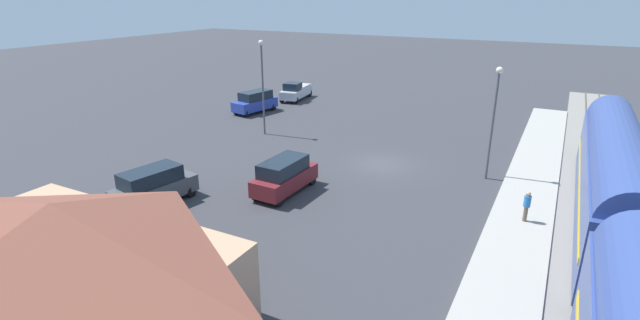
{
  "coord_description": "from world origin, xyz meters",
  "views": [
    {
      "loc": [
        -10.99,
        30.42,
        11.9
      ],
      "look_at": [
        3.14,
        3.76,
        1.0
      ],
      "focal_mm": 26.18,
      "sensor_mm": 36.0,
      "label": 1
    }
  ],
  "objects_px": {
    "pickup_silver": "(296,91)",
    "pedestrian_on_platform": "(527,204)",
    "station_building": "(61,265)",
    "suv_charcoal": "(153,186)",
    "suv_blue": "(255,101)",
    "light_pole_near_platform": "(494,110)",
    "suv_maroon": "(284,175)",
    "light_pole_lot_center": "(262,77)"
  },
  "relations": [
    {
      "from": "pickup_silver",
      "to": "pedestrian_on_platform",
      "type": "bearing_deg",
      "value": 141.71
    },
    {
      "from": "station_building",
      "to": "pickup_silver",
      "type": "bearing_deg",
      "value": -71.42
    },
    {
      "from": "suv_charcoal",
      "to": "suv_blue",
      "type": "relative_size",
      "value": 1.0
    },
    {
      "from": "suv_blue",
      "to": "light_pole_near_platform",
      "type": "height_order",
      "value": "light_pole_near_platform"
    },
    {
      "from": "suv_charcoal",
      "to": "suv_maroon",
      "type": "height_order",
      "value": "same"
    },
    {
      "from": "suv_blue",
      "to": "light_pole_near_platform",
      "type": "bearing_deg",
      "value": 162.16
    },
    {
      "from": "station_building",
      "to": "pedestrian_on_platform",
      "type": "bearing_deg",
      "value": -130.53
    },
    {
      "from": "suv_maroon",
      "to": "suv_blue",
      "type": "distance_m",
      "value": 21.3
    },
    {
      "from": "station_building",
      "to": "pickup_silver",
      "type": "xyz_separation_m",
      "value": [
        12.71,
        -37.81,
        -1.62
      ]
    },
    {
      "from": "station_building",
      "to": "suv_charcoal",
      "type": "relative_size",
      "value": 2.47
    },
    {
      "from": "suv_charcoal",
      "to": "light_pole_lot_center",
      "type": "relative_size",
      "value": 0.64
    },
    {
      "from": "suv_blue",
      "to": "station_building",
      "type": "bearing_deg",
      "value": 113.57
    },
    {
      "from": "suv_maroon",
      "to": "light_pole_lot_center",
      "type": "distance_m",
      "value": 13.71
    },
    {
      "from": "light_pole_near_platform",
      "to": "light_pole_lot_center",
      "type": "bearing_deg",
      "value": -5.17
    },
    {
      "from": "light_pole_near_platform",
      "to": "suv_blue",
      "type": "bearing_deg",
      "value": -17.84
    },
    {
      "from": "light_pole_near_platform",
      "to": "suv_charcoal",
      "type": "bearing_deg",
      "value": 38.68
    },
    {
      "from": "station_building",
      "to": "suv_maroon",
      "type": "xyz_separation_m",
      "value": [
        -0.41,
        -14.35,
        -1.5
      ]
    },
    {
      "from": "suv_maroon",
      "to": "pedestrian_on_platform",
      "type": "bearing_deg",
      "value": -170.77
    },
    {
      "from": "suv_blue",
      "to": "light_pole_near_platform",
      "type": "distance_m",
      "value": 26.04
    },
    {
      "from": "pickup_silver",
      "to": "suv_blue",
      "type": "bearing_deg",
      "value": 84.91
    },
    {
      "from": "pedestrian_on_platform",
      "to": "light_pole_lot_center",
      "type": "height_order",
      "value": "light_pole_lot_center"
    },
    {
      "from": "station_building",
      "to": "pedestrian_on_platform",
      "type": "xyz_separation_m",
      "value": [
        -14.18,
        -16.58,
        -1.37
      ]
    },
    {
      "from": "pedestrian_on_platform",
      "to": "suv_charcoal",
      "type": "relative_size",
      "value": 0.33
    },
    {
      "from": "station_building",
      "to": "suv_maroon",
      "type": "relative_size",
      "value": 2.57
    },
    {
      "from": "pickup_silver",
      "to": "light_pole_near_platform",
      "type": "distance_m",
      "value": 28.52
    },
    {
      "from": "suv_charcoal",
      "to": "light_pole_near_platform",
      "type": "height_order",
      "value": "light_pole_near_platform"
    },
    {
      "from": "station_building",
      "to": "light_pole_near_platform",
      "type": "relative_size",
      "value": 1.7
    },
    {
      "from": "station_building",
      "to": "suv_maroon",
      "type": "distance_m",
      "value": 14.43
    },
    {
      "from": "light_pole_lot_center",
      "to": "light_pole_near_platform",
      "type": "bearing_deg",
      "value": 174.83
    },
    {
      "from": "suv_charcoal",
      "to": "light_pole_near_platform",
      "type": "bearing_deg",
      "value": -141.32
    },
    {
      "from": "pedestrian_on_platform",
      "to": "suv_maroon",
      "type": "xyz_separation_m",
      "value": [
        13.77,
        2.24,
        -0.13
      ]
    },
    {
      "from": "station_building",
      "to": "light_pole_near_platform",
      "type": "distance_m",
      "value": 25.4
    },
    {
      "from": "suv_charcoal",
      "to": "pickup_silver",
      "type": "relative_size",
      "value": 0.92
    },
    {
      "from": "station_building",
      "to": "suv_maroon",
      "type": "bearing_deg",
      "value": -91.65
    },
    {
      "from": "suv_maroon",
      "to": "pickup_silver",
      "type": "distance_m",
      "value": 26.88
    },
    {
      "from": "pickup_silver",
      "to": "light_pole_lot_center",
      "type": "relative_size",
      "value": 0.69
    },
    {
      "from": "suv_charcoal",
      "to": "pickup_silver",
      "type": "height_order",
      "value": "suv_charcoal"
    },
    {
      "from": "pedestrian_on_platform",
      "to": "suv_blue",
      "type": "xyz_separation_m",
      "value": [
        27.53,
        -14.02,
        -0.13
      ]
    },
    {
      "from": "suv_maroon",
      "to": "suv_blue",
      "type": "xyz_separation_m",
      "value": [
        13.76,
        -16.26,
        0.0
      ]
    },
    {
      "from": "pedestrian_on_platform",
      "to": "suv_charcoal",
      "type": "height_order",
      "value": "suv_charcoal"
    },
    {
      "from": "suv_maroon",
      "to": "light_pole_near_platform",
      "type": "xyz_separation_m",
      "value": [
        -10.79,
        -8.35,
        3.6
      ]
    },
    {
      "from": "suv_maroon",
      "to": "light_pole_lot_center",
      "type": "xyz_separation_m",
      "value": [
        8.4,
        -10.09,
        3.94
      ]
    }
  ]
}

